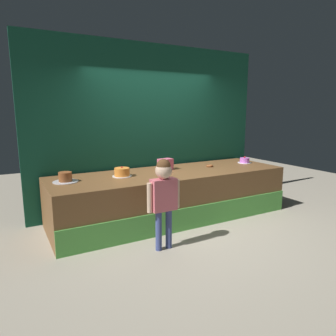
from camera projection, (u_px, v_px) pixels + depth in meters
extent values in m
plane|color=#ADA38E|center=(191.00, 229.00, 4.73)|extent=(12.00, 12.00, 0.00)
cube|color=brown|center=(171.00, 195.00, 5.19)|extent=(3.98, 1.23, 0.79)
cube|color=#59B24C|center=(191.00, 218.00, 4.69)|extent=(3.98, 0.02, 0.36)
cube|color=#144C38|center=(152.00, 128.00, 5.60)|extent=(4.46, 0.08, 2.96)
cylinder|color=#3F4C8C|center=(159.00, 231.00, 3.97)|extent=(0.08, 0.08, 0.53)
cylinder|color=#3F4C8C|center=(169.00, 229.00, 4.04)|extent=(0.08, 0.08, 0.53)
cube|color=#D86672|center=(164.00, 195.00, 3.92)|extent=(0.33, 0.15, 0.42)
cylinder|color=beige|center=(150.00, 198.00, 3.83)|extent=(0.07, 0.07, 0.38)
cylinder|color=beige|center=(177.00, 194.00, 4.02)|extent=(0.07, 0.07, 0.38)
sphere|color=beige|center=(164.00, 171.00, 3.86)|extent=(0.21, 0.21, 0.21)
sphere|color=brown|center=(164.00, 166.00, 3.85)|extent=(0.18, 0.18, 0.18)
cube|color=#E26182|center=(165.00, 164.00, 5.27)|extent=(0.27, 0.20, 0.19)
torus|color=brown|center=(210.00, 166.00, 5.57)|extent=(0.12, 0.12, 0.04)
cylinder|color=silver|center=(66.00, 182.00, 4.39)|extent=(0.36, 0.36, 0.01)
cylinder|color=brown|center=(65.00, 177.00, 4.38)|extent=(0.19, 0.19, 0.13)
cylinder|color=white|center=(122.00, 176.00, 4.76)|extent=(0.30, 0.30, 0.01)
cylinder|color=orange|center=(122.00, 172.00, 4.75)|extent=(0.24, 0.24, 0.12)
sphere|color=red|center=(122.00, 167.00, 4.74)|extent=(0.03, 0.03, 0.03)
cylinder|color=white|center=(244.00, 163.00, 5.98)|extent=(0.26, 0.26, 0.01)
cylinder|color=#CC66D8|center=(245.00, 160.00, 5.97)|extent=(0.18, 0.18, 0.09)
sphere|color=red|center=(245.00, 157.00, 5.96)|extent=(0.03, 0.03, 0.03)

